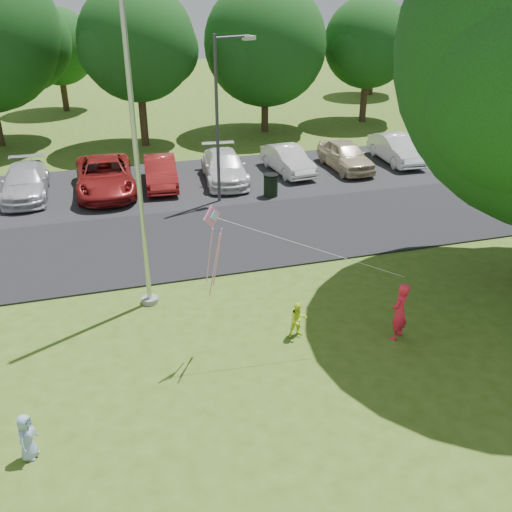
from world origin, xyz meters
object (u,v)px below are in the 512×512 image
object	(u,v)px
woman	(399,312)
child_yellow	(298,320)
child_blue	(27,437)
flagpole	(137,168)
street_lamp	(222,105)
trash_can	(271,186)
kite	(218,235)

from	to	relation	value
woman	child_yellow	xyz separation A→B (m)	(-2.53, 0.84, -0.31)
woman	child_blue	bearing A→B (deg)	-24.79
flagpole	street_lamp	xyz separation A→B (m)	(4.18, 7.77, -0.06)
street_lamp	trash_can	xyz separation A→B (m)	(2.05, -0.14, -3.58)
kite	child_blue	bearing A→B (deg)	175.32
woman	trash_can	bearing A→B (deg)	-125.66
trash_can	child_blue	distance (m)	16.05
child_blue	kite	bearing A→B (deg)	-38.22
child_yellow	child_blue	distance (m)	7.16
trash_can	child_yellow	world-z (taller)	trash_can
trash_can	kite	world-z (taller)	kite
flagpole	child_blue	xyz separation A→B (m)	(-3.07, -5.46, -3.64)
trash_can	child_blue	bearing A→B (deg)	-125.39
street_lamp	trash_can	size ratio (longest dim) A/B	6.51
street_lamp	flagpole	bearing A→B (deg)	-137.00
street_lamp	kite	xyz separation A→B (m)	(-2.70, -10.75, -0.81)
woman	kite	world-z (taller)	kite
trash_can	kite	bearing A→B (deg)	-114.10
child_yellow	kite	bearing A→B (deg)	178.83
child_blue	street_lamp	bearing A→B (deg)	-5.51
kite	trash_can	bearing A→B (deg)	32.66
flagpole	kite	distance (m)	3.44
child_yellow	kite	size ratio (longest dim) A/B	0.20
flagpole	woman	xyz separation A→B (m)	(6.16, -3.74, -3.34)
trash_can	woman	size ratio (longest dim) A/B	0.64
street_lamp	trash_can	bearing A→B (deg)	-22.69
street_lamp	woman	world-z (taller)	street_lamp
woman	child_blue	distance (m)	9.39
kite	child_yellow	bearing A→B (deg)	-31.31
flagpole	trash_can	size ratio (longest dim) A/B	9.53
flagpole	child_yellow	size ratio (longest dim) A/B	9.78
trash_can	flagpole	bearing A→B (deg)	-129.24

